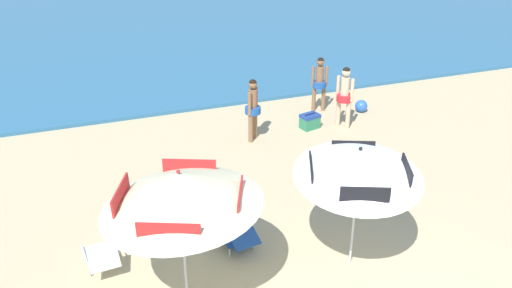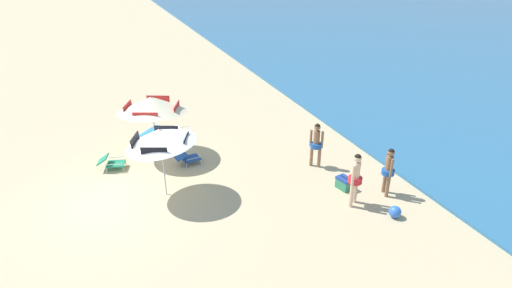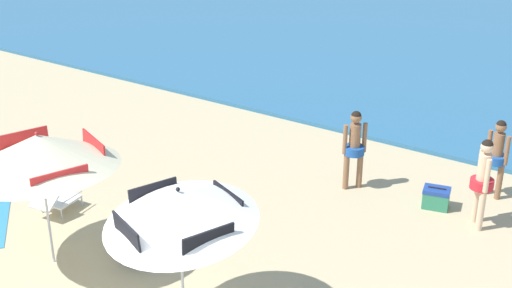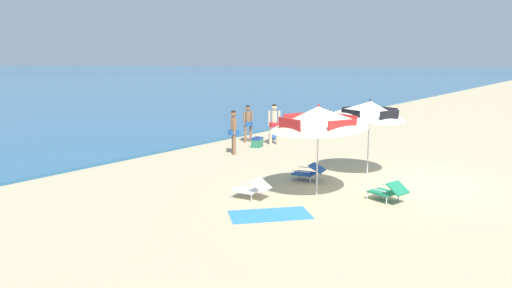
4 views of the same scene
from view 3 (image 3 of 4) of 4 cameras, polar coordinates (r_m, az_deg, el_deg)
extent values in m
cylinder|color=silver|center=(11.95, -16.45, -4.39)|extent=(0.04, 0.04, 2.30)
cone|color=beige|center=(11.57, -16.95, -0.59)|extent=(3.30, 3.28, 0.75)
cube|color=red|center=(11.87, -12.83, -0.14)|extent=(0.82, 0.38, 0.31)
cube|color=red|center=(12.41, -18.18, 0.32)|extent=(0.38, 0.82, 0.31)
cube|color=red|center=(10.85, -15.38, -2.82)|extent=(0.38, 0.82, 0.31)
sphere|color=red|center=(11.45, -17.13, 0.81)|extent=(0.06, 0.06, 0.06)
cylinder|color=silver|center=(10.05, -5.97, -9.44)|extent=(0.04, 0.04, 2.24)
cone|color=white|center=(9.59, -6.19, -5.05)|extent=(2.59, 2.63, 0.73)
cube|color=black|center=(9.97, -2.28, -4.40)|extent=(0.72, 0.33, 0.27)
cube|color=black|center=(10.25, -8.22, -3.82)|extent=(0.33, 0.72, 0.27)
cube|color=black|center=(9.36, -10.32, -6.86)|extent=(0.72, 0.33, 0.27)
cube|color=black|center=(9.06, -3.82, -7.62)|extent=(0.33, 0.72, 0.27)
sphere|color=black|center=(9.46, -6.26, -3.62)|extent=(0.06, 0.06, 0.06)
cube|color=#1E4799|center=(12.29, -8.68, -7.86)|extent=(0.61, 0.68, 0.04)
cube|color=#1E4799|center=(11.91, -9.75, -7.92)|extent=(0.55, 0.47, 0.22)
cylinder|color=silver|center=(12.67, -8.91, -7.41)|extent=(0.03, 0.03, 0.18)
cylinder|color=silver|center=(12.44, -6.98, -7.93)|extent=(0.03, 0.03, 0.18)
cylinder|color=silver|center=(12.27, -10.34, -8.66)|extent=(0.03, 0.03, 0.18)
cylinder|color=silver|center=(12.04, -8.37, -9.22)|extent=(0.03, 0.03, 0.18)
cylinder|color=silver|center=(12.36, -9.82, -7.09)|extent=(0.11, 0.54, 0.02)
cylinder|color=silver|center=(12.10, -7.58, -7.69)|extent=(0.11, 0.54, 0.02)
cube|color=white|center=(13.98, -15.30, -4.30)|extent=(0.58, 0.65, 0.04)
cube|color=white|center=(13.63, -16.54, -4.30)|extent=(0.53, 0.42, 0.26)
cylinder|color=silver|center=(14.36, -15.23, -3.99)|extent=(0.03, 0.03, 0.18)
cylinder|color=silver|center=(14.06, -13.74, -4.45)|extent=(0.03, 0.03, 0.18)
cylinder|color=silver|center=(14.01, -16.77, -4.94)|extent=(0.03, 0.03, 0.18)
cylinder|color=silver|center=(13.70, -15.27, -5.44)|extent=(0.03, 0.03, 0.18)
cylinder|color=silver|center=(14.10, -16.20, -3.60)|extent=(0.08, 0.54, 0.02)
cylinder|color=silver|center=(13.75, -14.48, -4.14)|extent=(0.08, 0.54, 0.02)
cylinder|color=#8C6042|center=(14.54, 18.88, -2.79)|extent=(0.11, 0.11, 0.78)
cylinder|color=#8C6042|center=(14.66, 17.98, -2.42)|extent=(0.11, 0.11, 0.78)
cylinder|color=#1E51A3|center=(14.43, 18.64, -1.14)|extent=(0.39, 0.39, 0.16)
cylinder|color=#8C6042|center=(14.32, 18.77, -0.21)|extent=(0.22, 0.22, 0.56)
cylinder|color=#8C6042|center=(14.24, 19.42, -0.52)|extent=(0.08, 0.08, 0.59)
cylinder|color=#8C6042|center=(14.42, 18.12, -0.02)|extent=(0.08, 0.08, 0.59)
sphere|color=#8C6042|center=(14.17, 19.00, 1.32)|extent=(0.21, 0.21, 0.21)
sphere|color=black|center=(14.16, 19.01, 1.42)|extent=(0.20, 0.20, 0.20)
cylinder|color=beige|center=(13.57, 17.19, -4.40)|extent=(0.12, 0.12, 0.83)
cylinder|color=beige|center=(13.33, 17.54, -5.01)|extent=(0.12, 0.12, 0.83)
cylinder|color=red|center=(13.25, 17.60, -3.04)|extent=(0.42, 0.42, 0.17)
cylinder|color=beige|center=(13.13, 17.75, -1.97)|extent=(0.23, 0.23, 0.59)
cylinder|color=beige|center=(13.32, 17.48, -1.64)|extent=(0.09, 0.09, 0.63)
cylinder|color=beige|center=(12.96, 17.99, -2.45)|extent=(0.09, 0.09, 0.63)
sphere|color=beige|center=(12.95, 17.99, -0.21)|extent=(0.23, 0.23, 0.23)
sphere|color=black|center=(12.94, 18.01, -0.10)|extent=(0.21, 0.21, 0.21)
cylinder|color=#8C6042|center=(14.25, 7.22, -2.09)|extent=(0.12, 0.12, 0.81)
cylinder|color=#8C6042|center=(14.34, 8.29, -1.97)|extent=(0.12, 0.12, 0.81)
cylinder|color=#1E51A3|center=(14.12, 7.85, -0.49)|extent=(0.40, 0.40, 0.17)
cylinder|color=#8C6042|center=(14.01, 7.91, 0.50)|extent=(0.22, 0.22, 0.57)
cylinder|color=#8C6042|center=(13.95, 7.13, 0.36)|extent=(0.09, 0.09, 0.60)
cylinder|color=#8C6042|center=(14.09, 8.67, 0.51)|extent=(0.09, 0.09, 0.60)
sphere|color=#8C6042|center=(13.84, 8.01, 2.12)|extent=(0.22, 0.22, 0.22)
sphere|color=black|center=(13.83, 8.02, 2.23)|extent=(0.20, 0.20, 0.20)
cube|color=#2D7F5B|center=(13.98, 14.17, -4.34)|extent=(0.54, 0.44, 0.32)
cube|color=navy|center=(13.89, 14.26, -3.62)|extent=(0.56, 0.45, 0.08)
cylinder|color=black|center=(13.87, 14.28, -3.42)|extent=(0.33, 0.10, 0.02)
camera|label=1|loc=(9.61, -59.41, 9.77)|focal=37.98mm
camera|label=2|loc=(7.64, 82.54, 5.37)|focal=28.06mm
camera|label=4|loc=(18.77, -52.29, 4.60)|focal=32.04mm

